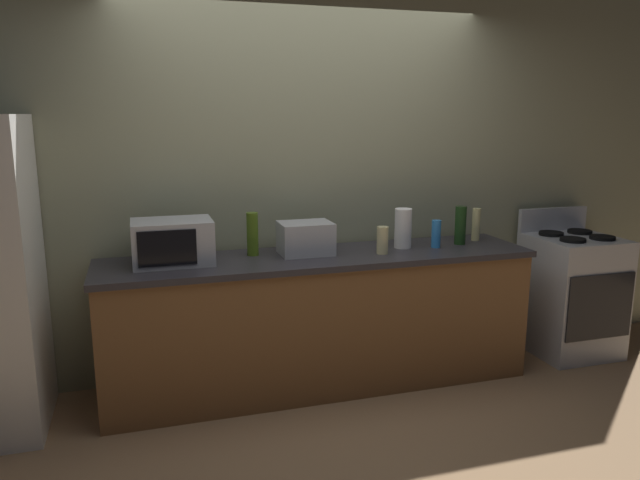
# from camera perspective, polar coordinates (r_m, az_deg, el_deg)

# --- Properties ---
(ground_plane) EXTENTS (8.00, 8.00, 0.00)m
(ground_plane) POSITION_cam_1_polar(r_m,az_deg,el_deg) (3.88, 1.79, -15.81)
(ground_plane) COLOR #93704C
(back_wall) EXTENTS (6.40, 0.10, 2.70)m
(back_wall) POSITION_cam_1_polar(r_m,az_deg,el_deg) (4.24, -1.62, 5.73)
(back_wall) COLOR gray
(back_wall) RESTS_ON ground_plane
(counter_run) EXTENTS (2.84, 0.64, 0.90)m
(counter_run) POSITION_cam_1_polar(r_m,az_deg,el_deg) (4.05, 0.00, -7.62)
(counter_run) COLOR brown
(counter_run) RESTS_ON ground_plane
(stove_range) EXTENTS (0.60, 0.61, 1.08)m
(stove_range) POSITION_cam_1_polar(r_m,az_deg,el_deg) (4.98, 22.67, -4.70)
(stove_range) COLOR #B7BABF
(stove_range) RESTS_ON ground_plane
(microwave) EXTENTS (0.48, 0.35, 0.27)m
(microwave) POSITION_cam_1_polar(r_m,az_deg,el_deg) (3.78, -13.78, -0.18)
(microwave) COLOR #B7BABF
(microwave) RESTS_ON counter_run
(toaster_oven) EXTENTS (0.34, 0.26, 0.21)m
(toaster_oven) POSITION_cam_1_polar(r_m,az_deg,el_deg) (3.93, -1.38, 0.17)
(toaster_oven) COLOR #B7BABF
(toaster_oven) RESTS_ON counter_run
(paper_towel_roll) EXTENTS (0.12, 0.12, 0.27)m
(paper_towel_roll) POSITION_cam_1_polar(r_m,az_deg,el_deg) (4.15, 7.86, 1.11)
(paper_towel_roll) COLOR white
(paper_towel_roll) RESTS_ON counter_run
(bottle_spray_cleaner) EXTENTS (0.06, 0.06, 0.19)m
(bottle_spray_cleaner) POSITION_cam_1_polar(r_m,az_deg,el_deg) (4.21, 10.92, 0.58)
(bottle_spray_cleaner) COLOR #338CE5
(bottle_spray_cleaner) RESTS_ON counter_run
(bottle_vinegar) EXTENTS (0.06, 0.06, 0.23)m
(bottle_vinegar) POSITION_cam_1_polar(r_m,az_deg,el_deg) (4.50, 14.54, 1.43)
(bottle_vinegar) COLOR beige
(bottle_vinegar) RESTS_ON counter_run
(bottle_wine) EXTENTS (0.08, 0.08, 0.27)m
(bottle_wine) POSITION_cam_1_polar(r_m,az_deg,el_deg) (4.34, 13.14, 1.36)
(bottle_wine) COLOR #1E3F19
(bottle_wine) RESTS_ON counter_run
(bottle_hand_soap) EXTENTS (0.08, 0.08, 0.18)m
(bottle_hand_soap) POSITION_cam_1_polar(r_m,az_deg,el_deg) (3.96, 5.93, -0.02)
(bottle_hand_soap) COLOR beige
(bottle_hand_soap) RESTS_ON counter_run
(bottle_olive_oil) EXTENTS (0.07, 0.07, 0.28)m
(bottle_olive_oil) POSITION_cam_1_polar(r_m,az_deg,el_deg) (3.91, -6.40, 0.57)
(bottle_olive_oil) COLOR #4C6B19
(bottle_olive_oil) RESTS_ON counter_run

